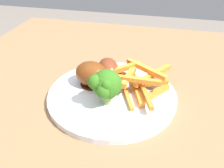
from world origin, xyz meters
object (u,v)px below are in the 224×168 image
(dinner_plate, at_px, (112,95))
(broccoli_floret_front, at_px, (105,85))
(chicken_drumstick_near, at_px, (109,71))
(carrot_fries_pile, at_px, (139,81))
(chicken_drumstick_far, at_px, (93,75))
(dining_table, at_px, (83,161))

(dinner_plate, height_order, broccoli_floret_front, broccoli_floret_front)
(chicken_drumstick_near, bearing_deg, broccoli_floret_front, 9.84)
(broccoli_floret_front, bearing_deg, carrot_fries_pile, 138.46)
(chicken_drumstick_near, relative_size, chicken_drumstick_far, 0.94)
(dining_table, relative_size, chicken_drumstick_near, 8.69)
(dining_table, bearing_deg, carrot_fries_pile, 134.24)
(chicken_drumstick_near, bearing_deg, dining_table, -15.31)
(dinner_plate, relative_size, chicken_drumstick_near, 2.23)
(dining_table, bearing_deg, chicken_drumstick_near, 164.69)
(dining_table, relative_size, chicken_drumstick_far, 8.18)
(dining_table, distance_m, broccoli_floret_front, 0.18)
(carrot_fries_pile, relative_size, chicken_drumstick_near, 1.32)
(dinner_plate, height_order, chicken_drumstick_near, chicken_drumstick_near)
(chicken_drumstick_near, height_order, chicken_drumstick_far, chicken_drumstick_far)
(chicken_drumstick_near, bearing_deg, dinner_plate, 22.58)
(carrot_fries_pile, bearing_deg, chicken_drumstick_near, -103.32)
(broccoli_floret_front, relative_size, chicken_drumstick_far, 0.57)
(dinner_plate, relative_size, chicken_drumstick_far, 2.10)
(carrot_fries_pile, height_order, chicken_drumstick_near, chicken_drumstick_near)
(dinner_plate, bearing_deg, dining_table, -33.63)
(dining_table, relative_size, dinner_plate, 3.90)
(carrot_fries_pile, distance_m, chicken_drumstick_far, 0.09)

